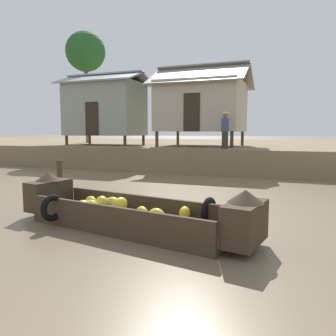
{
  "coord_description": "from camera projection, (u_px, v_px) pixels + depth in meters",
  "views": [
    {
      "loc": [
        3.08,
        0.4,
        1.81
      ],
      "look_at": [
        0.46,
        7.17,
        1.03
      ],
      "focal_mm": 35.74,
      "sensor_mm": 36.0,
      "label": 1
    }
  ],
  "objects": [
    {
      "name": "riverbank_strip",
      "position": [
        250.0,
        150.0,
        23.24
      ],
      "size": [
        160.0,
        20.0,
        1.08
      ],
      "primitive_type": "cube",
      "color": "#7F6B4C",
      "rests_on": "ground"
    },
    {
      "name": "vendor_person",
      "position": [
        225.0,
        128.0,
        14.54
      ],
      "size": [
        0.44,
        0.44,
        1.66
      ],
      "color": "#332D28",
      "rests_on": "riverbank_strip"
    },
    {
      "name": "stilt_house_left",
      "position": [
        105.0,
        108.0,
        19.12
      ],
      "size": [
        4.84,
        3.17,
        4.05
      ],
      "color": "#4C3826",
      "rests_on": "riverbank_strip"
    },
    {
      "name": "stilt_house_mid_left",
      "position": [
        202.0,
        106.0,
        17.45
      ],
      "size": [
        4.88,
        4.05,
        4.21
      ],
      "color": "#4C3826",
      "rests_on": "riverbank_strip"
    },
    {
      "name": "ground_plane",
      "position": [
        188.0,
        192.0,
        10.2
      ],
      "size": [
        300.0,
        300.0,
        0.0
      ],
      "primitive_type": "plane",
      "color": "#726047"
    },
    {
      "name": "banana_boat",
      "position": [
        127.0,
        212.0,
        6.27
      ],
      "size": [
        5.03,
        1.82,
        0.95
      ],
      "color": "#3D2D21",
      "rests_on": "ground"
    },
    {
      "name": "palm_tree_mid",
      "position": [
        86.0,
        52.0,
        22.6
      ],
      "size": [
        2.67,
        2.67,
        7.49
      ],
      "color": "brown",
      "rests_on": "riverbank_strip"
    },
    {
      "name": "mooring_post",
      "position": [
        60.0,
        182.0,
        8.35
      ],
      "size": [
        0.14,
        0.14,
        1.12
      ],
      "primitive_type": "cylinder",
      "color": "#423323",
      "rests_on": "ground"
    }
  ]
}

